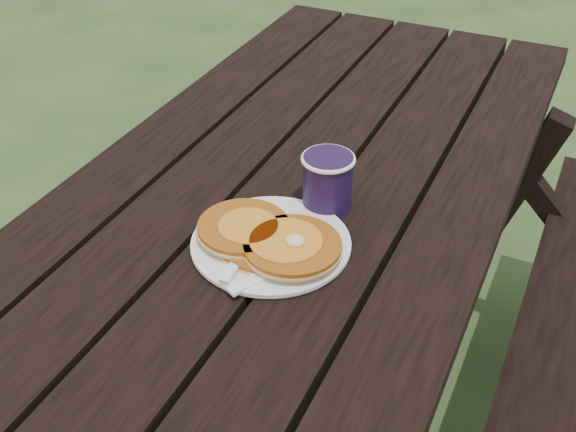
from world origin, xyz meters
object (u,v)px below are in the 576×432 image
at_px(picnic_table, 280,349).
at_px(plate, 271,244).
at_px(pancake_stack, 269,239).
at_px(coffee_cup, 328,179).

distance_m(picnic_table, plate, 0.41).
height_order(pancake_stack, coffee_cup, coffee_cup).
height_order(picnic_table, coffee_cup, coffee_cup).
relative_size(pancake_stack, coffee_cup, 2.41).
bearing_deg(pancake_stack, picnic_table, 110.07).
bearing_deg(pancake_stack, coffee_cup, 77.09).
xyz_separation_m(pancake_stack, coffee_cup, (0.03, 0.15, 0.03)).
xyz_separation_m(plate, pancake_stack, (0.00, -0.01, 0.02)).
distance_m(picnic_table, coffee_cup, 0.45).
bearing_deg(pancake_stack, plate, 102.50).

